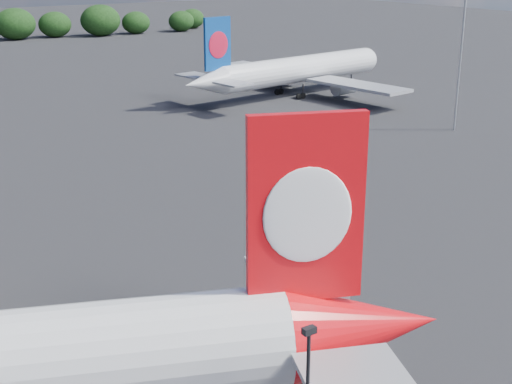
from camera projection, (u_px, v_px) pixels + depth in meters
china_southern_airliner at (293, 71)px, 120.54m from camera, size 43.31×41.30×14.13m
floodlight_mast_near at (464, 17)px, 93.67m from camera, size 1.60×1.60×23.84m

